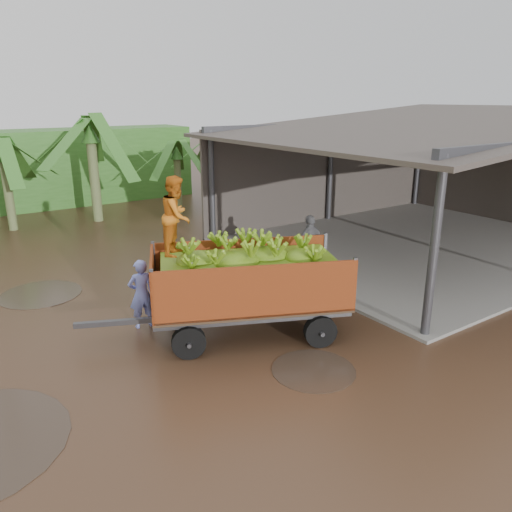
# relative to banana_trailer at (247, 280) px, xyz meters

# --- Properties ---
(ground) EXTENTS (100.00, 100.00, 0.00)m
(ground) POSITION_rel_banana_trailer_xyz_m (-2.13, 1.35, -1.28)
(ground) COLOR black
(ground) RESTS_ON ground
(packing_shed) EXTENTS (12.78, 10.80, 4.76)m
(packing_shed) POSITION_rel_banana_trailer_xyz_m (9.64, 3.12, 1.22)
(packing_shed) COLOR gray
(packing_shed) RESTS_ON ground
(banana_trailer) EXTENTS (5.73, 3.54, 3.57)m
(banana_trailer) POSITION_rel_banana_trailer_xyz_m (0.00, 0.00, 0.00)
(banana_trailer) COLOR #B24419
(banana_trailer) RESTS_ON ground
(man_blue) EXTENTS (0.63, 0.45, 1.62)m
(man_blue) POSITION_rel_banana_trailer_xyz_m (-1.77, 1.65, -0.47)
(man_blue) COLOR #808CE9
(man_blue) RESTS_ON ground
(man_grey) EXTENTS (1.08, 0.54, 1.76)m
(man_grey) POSITION_rel_banana_trailer_xyz_m (3.86, 2.40, -0.40)
(man_grey) COLOR slate
(man_grey) RESTS_ON ground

